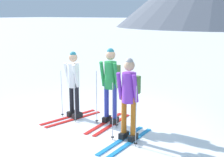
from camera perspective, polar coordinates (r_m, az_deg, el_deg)
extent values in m
plane|color=white|center=(7.05, -2.80, -8.82)|extent=(400.00, 400.00, 0.00)
cube|color=red|center=(7.42, -7.27, -7.73)|extent=(0.51, 1.59, 0.02)
cube|color=red|center=(7.59, -8.26, -7.30)|extent=(0.51, 1.59, 0.02)
cube|color=black|center=(7.46, -6.66, -7.05)|extent=(0.17, 0.28, 0.12)
cylinder|color=black|center=(7.32, -6.75, -3.85)|extent=(0.11, 0.11, 0.79)
cube|color=black|center=(7.62, -7.66, -6.64)|extent=(0.17, 0.28, 0.12)
cylinder|color=black|center=(7.50, -7.75, -3.50)|extent=(0.11, 0.11, 0.79)
cylinder|color=white|center=(7.28, -7.37, 0.64)|extent=(0.28, 0.28, 0.59)
sphere|color=tan|center=(7.20, -7.47, 4.02)|extent=(0.21, 0.21, 0.21)
sphere|color=#1E6B7A|center=(7.19, -7.48, 4.52)|extent=(0.16, 0.16, 0.16)
cylinder|color=white|center=(7.10, -6.91, 0.49)|extent=(0.13, 0.21, 0.56)
cylinder|color=white|center=(7.38, -8.57, 0.90)|extent=(0.13, 0.21, 0.56)
cylinder|color=#A5A5AD|center=(7.08, -7.16, -3.79)|extent=(0.02, 0.02, 1.18)
cylinder|color=black|center=(7.24, -7.05, -7.82)|extent=(0.07, 0.07, 0.01)
cylinder|color=#A5A5AD|center=(7.51, -9.60, -2.94)|extent=(0.02, 0.02, 1.18)
cylinder|color=black|center=(7.66, -9.46, -6.77)|extent=(0.07, 0.07, 0.01)
cube|color=red|center=(7.02, 0.09, -8.81)|extent=(0.14, 1.60, 0.02)
cube|color=red|center=(7.13, -1.46, -8.48)|extent=(0.14, 1.60, 0.02)
cube|color=black|center=(7.08, 0.50, -8.03)|extent=(0.12, 0.26, 0.12)
cylinder|color=#2D389E|center=(6.93, 0.50, -4.44)|extent=(0.11, 0.11, 0.84)
cube|color=black|center=(7.18, -1.04, -7.72)|extent=(0.12, 0.26, 0.12)
cylinder|color=#2D389E|center=(7.04, -1.06, -4.18)|extent=(0.11, 0.11, 0.84)
cylinder|color=#238C42|center=(6.84, -0.29, 0.67)|extent=(0.28, 0.28, 0.63)
sphere|color=tan|center=(6.76, -0.29, 4.54)|extent=(0.23, 0.23, 0.23)
sphere|color=#1E6B7A|center=(6.75, -0.29, 5.11)|extent=(0.17, 0.17, 0.17)
cylinder|color=#238C42|center=(6.69, 0.78, 0.57)|extent=(0.09, 0.20, 0.60)
cylinder|color=#238C42|center=(6.87, -1.84, 0.88)|extent=(0.09, 0.20, 0.60)
cylinder|color=#A5A5AD|center=(6.68, 0.94, -4.27)|extent=(0.02, 0.02, 1.27)
cylinder|color=black|center=(6.87, 0.92, -8.86)|extent=(0.07, 0.07, 0.01)
cylinder|color=#A5A5AD|center=(6.95, -2.96, -3.63)|extent=(0.02, 0.02, 1.27)
cylinder|color=black|center=(7.13, -2.91, -8.07)|extent=(0.07, 0.07, 0.01)
cube|color=#4C7238|center=(6.97, 0.42, 1.16)|extent=(0.26, 0.17, 0.36)
cube|color=#1E84D1|center=(6.12, 3.56, -12.10)|extent=(0.15, 1.68, 0.02)
cube|color=#1E84D1|center=(6.23, 1.78, -11.65)|extent=(0.15, 1.68, 0.02)
cube|color=black|center=(6.18, 4.05, -11.18)|extent=(0.12, 0.26, 0.12)
cylinder|color=#B76019|center=(6.01, 4.11, -7.30)|extent=(0.11, 0.11, 0.81)
cube|color=black|center=(6.28, 2.27, -10.76)|extent=(0.12, 0.26, 0.12)
cylinder|color=#B76019|center=(6.12, 2.31, -6.93)|extent=(0.11, 0.11, 0.81)
cylinder|color=purple|center=(5.90, 3.27, -1.74)|extent=(0.28, 0.28, 0.60)
sphere|color=tan|center=(5.81, 3.32, 2.51)|extent=(0.22, 0.22, 0.22)
sphere|color=gray|center=(5.80, 3.33, 3.15)|extent=(0.16, 0.16, 0.16)
cylinder|color=purple|center=(5.76, 4.51, -1.94)|extent=(0.09, 0.20, 0.58)
cylinder|color=purple|center=(5.94, 1.48, -1.47)|extent=(0.09, 0.20, 0.58)
cylinder|color=#A5A5AD|center=(5.76, 4.61, -7.33)|extent=(0.02, 0.02, 1.21)
cylinder|color=black|center=(5.97, 4.52, -12.26)|extent=(0.07, 0.07, 0.01)
cylinder|color=#A5A5AD|center=(6.03, 0.11, -6.39)|extent=(0.02, 0.02, 1.21)
cylinder|color=black|center=(6.23, 0.11, -11.15)|extent=(0.07, 0.07, 0.01)
cube|color=#4C7238|center=(6.03, 4.10, -1.14)|extent=(0.27, 0.17, 0.36)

